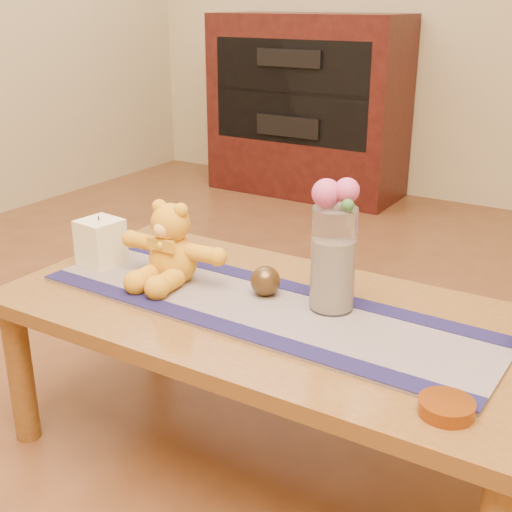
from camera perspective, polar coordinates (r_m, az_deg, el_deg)
The scene contains 24 objects.
floor at distance 1.94m, azimuth 1.31°, elevation -16.47°, with size 5.50×5.50×0.00m, color brown.
coffee_table_top at distance 1.72m, azimuth 1.42°, elevation -4.99°, with size 1.40×0.70×0.04m, color brown.
table_leg_fl at distance 2.01m, azimuth -19.24°, elevation -9.37°, with size 0.07×0.07×0.41m, color brown.
table_leg_bl at distance 2.37m, azimuth -8.51°, elevation -3.68°, with size 0.07×0.07×0.41m, color brown.
persian_runner at distance 1.71m, azimuth 0.34°, elevation -4.30°, with size 1.20×0.35×0.01m, color #1C1A49.
runner_border_near at distance 1.60m, azimuth -2.51°, elevation -5.98°, with size 1.20×0.06×0.00m, color #17143E.
runner_border_far at distance 1.82m, azimuth 2.84°, elevation -2.52°, with size 1.20×0.06×0.00m, color #17143E.
teddy_bear at distance 1.83m, azimuth -7.05°, elevation 1.08°, with size 0.31×0.26×0.21m, color orange, non-canonical shape.
pillar_candle at distance 2.00m, azimuth -12.97°, elevation 1.18°, with size 0.11×0.11×0.13m, color #FFF6BB.
candle_wick at distance 1.98m, azimuth -13.13°, elevation 3.13°, with size 0.00×0.00×0.01m, color black.
glass_vase at distance 1.65m, azimuth 6.52°, elevation -0.27°, with size 0.11×0.11×0.26m, color silver.
potpourri_fill at distance 1.66m, azimuth 6.47°, elevation -1.53°, with size 0.09×0.09×0.18m, color beige.
rose_left at distance 1.60m, azimuth 5.96°, elevation 5.28°, with size 0.07×0.07×0.07m, color #C44571.
rose_right at distance 1.59m, azimuth 7.67°, elevation 5.51°, with size 0.06×0.06×0.06m, color #C44571.
blue_flower_back at distance 1.63m, azimuth 7.60°, elevation 5.24°, with size 0.04×0.04×0.04m, color #5553B5.
blue_flower_side at distance 1.63m, azimuth 6.09°, elevation 5.06°, with size 0.04×0.04×0.04m, color #5553B5.
leaf_sprig at distance 1.57m, azimuth 7.75°, elevation 4.27°, with size 0.03×0.03×0.03m, color #33662D.
bronze_ball at distance 1.75m, azimuth 0.79°, elevation -2.11°, with size 0.08×0.08×0.08m, color #4B3519.
amber_dish at distance 1.34m, azimuth 15.76°, elevation -12.19°, with size 0.11×0.11×0.03m, color #BF5914.
media_cabinet at distance 4.34m, azimuth 4.40°, elevation 12.49°, with size 1.20×0.50×1.10m, color black.
cabinet_cavity at distance 4.12m, azimuth 2.89°, elevation 13.62°, with size 1.02×0.03×0.61m, color black.
cabinet_shelf at distance 4.20m, azimuth 3.47°, elevation 13.73°, with size 1.02×0.20×0.03m, color black.
stereo_upper at distance 4.20m, azimuth 3.66°, elevation 16.44°, with size 0.42×0.28×0.10m, color black.
stereo_lower at distance 4.24m, azimuth 3.54°, elevation 11.11°, with size 0.42×0.28×0.12m, color black.
Camera 1 is at (0.78, -1.34, 1.18)m, focal length 47.43 mm.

